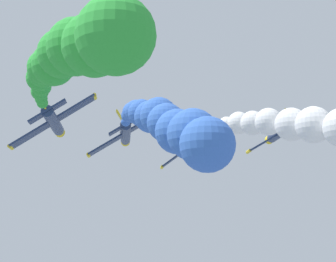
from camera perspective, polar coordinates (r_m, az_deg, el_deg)
name	(u,v)px	position (r m, az deg, el deg)	size (l,w,h in m)	color
airplane_lead	(191,145)	(69.16, 2.34, -1.43)	(7.87, 10.35, 6.01)	navy
smoke_trail_lead	(325,128)	(42.10, 15.71, 0.26)	(11.79, 30.21, 7.54)	white
airplane_left_inner	(125,133)	(60.34, -4.37, -0.21)	(8.32, 10.35, 5.34)	navy
smoke_trail_left_inner	(170,126)	(36.98, 0.21, 0.50)	(6.66, 23.67, 8.21)	blue
airplane_right_inner	(281,131)	(63.97, 11.48, -0.02)	(8.45, 10.35, 5.11)	navy
airplane_left_outer	(53,122)	(54.71, -11.61, 0.95)	(8.20, 10.35, 5.53)	navy
smoke_trail_left_outer	(72,56)	(28.45, -9.76, 7.57)	(8.56, 27.01, 5.36)	green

